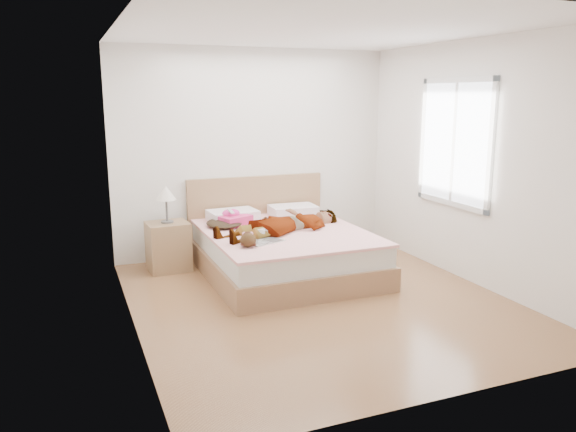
# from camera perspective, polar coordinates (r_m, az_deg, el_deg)

# --- Properties ---
(ground) EXTENTS (4.00, 4.00, 0.00)m
(ground) POSITION_cam_1_polar(r_m,az_deg,el_deg) (5.70, 3.23, -8.59)
(ground) COLOR #562E1B
(ground) RESTS_ON ground
(woman) EXTENTS (1.77, 1.10, 0.23)m
(woman) POSITION_cam_1_polar(r_m,az_deg,el_deg) (6.37, -0.46, -0.45)
(woman) COLOR white
(woman) RESTS_ON bed
(hair) EXTENTS (0.52, 0.60, 0.08)m
(hair) POSITION_cam_1_polar(r_m,az_deg,el_deg) (6.63, -6.48, -0.70)
(hair) COLOR black
(hair) RESTS_ON bed
(phone) EXTENTS (0.07, 0.10, 0.05)m
(phone) POSITION_cam_1_polar(r_m,az_deg,el_deg) (6.57, -5.80, 0.47)
(phone) COLOR silver
(phone) RESTS_ON bed
(room_shell) EXTENTS (4.00, 4.00, 4.00)m
(room_shell) POSITION_cam_1_polar(r_m,az_deg,el_deg) (6.55, 16.56, 7.14)
(room_shell) COLOR white
(room_shell) RESTS_ON ground
(bed) EXTENTS (1.80, 2.08, 1.00)m
(bed) POSITION_cam_1_polar(r_m,az_deg,el_deg) (6.51, -0.61, -3.33)
(bed) COLOR #895F3F
(bed) RESTS_ON ground
(towel) EXTENTS (0.44, 0.40, 0.19)m
(towel) POSITION_cam_1_polar(r_m,az_deg,el_deg) (6.68, -5.55, -0.26)
(towel) COLOR #F74372
(towel) RESTS_ON bed
(magazine) EXTENTS (0.45, 0.37, 0.02)m
(magazine) POSITION_cam_1_polar(r_m,az_deg,el_deg) (5.90, -2.40, -2.55)
(magazine) COLOR white
(magazine) RESTS_ON bed
(coffee_mug) EXTENTS (0.13, 0.09, 0.10)m
(coffee_mug) POSITION_cam_1_polar(r_m,az_deg,el_deg) (6.03, -2.73, -1.79)
(coffee_mug) COLOR white
(coffee_mug) RESTS_ON bed
(plush_toy) EXTENTS (0.21, 0.28, 0.14)m
(plush_toy) POSITION_cam_1_polar(r_m,az_deg,el_deg) (5.71, -4.07, -2.38)
(plush_toy) COLOR black
(plush_toy) RESTS_ON bed
(nightstand) EXTENTS (0.49, 0.44, 1.01)m
(nightstand) POSITION_cam_1_polar(r_m,az_deg,el_deg) (6.71, -12.07, -2.64)
(nightstand) COLOR brown
(nightstand) RESTS_ON ground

